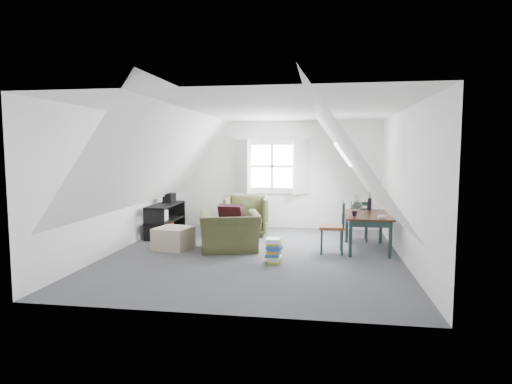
% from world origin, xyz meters
% --- Properties ---
extents(floor, '(5.50, 5.50, 0.00)m').
position_xyz_m(floor, '(0.00, 0.00, 0.00)').
color(floor, '#47474B').
rests_on(floor, ground).
extents(ceiling, '(5.50, 5.50, 0.00)m').
position_xyz_m(ceiling, '(0.00, 0.00, 2.50)').
color(ceiling, white).
rests_on(ceiling, wall_back).
extents(wall_back, '(5.00, 0.00, 5.00)m').
position_xyz_m(wall_back, '(0.00, 2.75, 1.25)').
color(wall_back, white).
rests_on(wall_back, ground).
extents(wall_front, '(5.00, 0.00, 5.00)m').
position_xyz_m(wall_front, '(0.00, -2.75, 1.25)').
color(wall_front, white).
rests_on(wall_front, ground).
extents(wall_left, '(0.00, 5.50, 5.50)m').
position_xyz_m(wall_left, '(-2.50, 0.00, 1.25)').
color(wall_left, white).
rests_on(wall_left, ground).
extents(wall_right, '(0.00, 5.50, 5.50)m').
position_xyz_m(wall_right, '(2.50, 0.00, 1.25)').
color(wall_right, white).
rests_on(wall_right, ground).
extents(slope_left, '(3.19, 5.50, 4.48)m').
position_xyz_m(slope_left, '(-1.55, 0.00, 1.78)').
color(slope_left, white).
rests_on(slope_left, wall_left).
extents(slope_right, '(3.19, 5.50, 4.48)m').
position_xyz_m(slope_right, '(1.55, 0.00, 1.78)').
color(slope_right, white).
rests_on(slope_right, wall_right).
extents(dormer_window, '(1.71, 0.35, 1.30)m').
position_xyz_m(dormer_window, '(0.00, 2.68, 1.45)').
color(dormer_window, white).
rests_on(dormer_window, wall_back).
extents(skylight, '(0.35, 0.75, 0.47)m').
position_xyz_m(skylight, '(1.55, 1.30, 1.75)').
color(skylight, white).
rests_on(skylight, slope_right).
extents(armchair_near, '(1.28, 1.18, 0.69)m').
position_xyz_m(armchair_near, '(-0.50, 0.28, 0.00)').
color(armchair_near, '#404323').
rests_on(armchair_near, floor).
extents(armchair_far, '(0.96, 0.98, 0.84)m').
position_xyz_m(armchair_far, '(-0.45, 1.80, 0.00)').
color(armchair_far, '#404323').
rests_on(armchair_far, floor).
extents(throw_pillow, '(0.48, 0.32, 0.46)m').
position_xyz_m(throw_pillow, '(-0.50, 0.43, 0.61)').
color(throw_pillow, '#340E16').
rests_on(throw_pillow, armchair_near).
extents(ottoman, '(0.71, 0.71, 0.40)m').
position_xyz_m(ottoman, '(-1.55, 0.23, 0.20)').
color(ottoman, tan).
rests_on(ottoman, floor).
extents(dining_table, '(0.80, 1.33, 0.67)m').
position_xyz_m(dining_table, '(1.98, 0.71, 0.58)').
color(dining_table, black).
rests_on(dining_table, floor).
extents(demijohn, '(0.20, 0.20, 0.28)m').
position_xyz_m(demijohn, '(1.83, 1.16, 0.78)').
color(demijohn, silver).
rests_on(demijohn, dining_table).
extents(vase_twigs, '(0.07, 0.08, 0.58)m').
position_xyz_m(vase_twigs, '(2.08, 1.26, 0.80)').
color(vase_twigs, black).
rests_on(vase_twigs, dining_table).
extents(cup, '(0.11, 0.11, 0.09)m').
position_xyz_m(cup, '(1.73, 0.41, 0.67)').
color(cup, black).
rests_on(cup, dining_table).
extents(paper_box, '(0.15, 0.12, 0.04)m').
position_xyz_m(paper_box, '(2.18, 0.26, 0.69)').
color(paper_box, white).
rests_on(paper_box, dining_table).
extents(dining_chair_far, '(0.38, 0.38, 0.82)m').
position_xyz_m(dining_chair_far, '(1.90, 1.48, 0.43)').
color(dining_chair_far, brown).
rests_on(dining_chair_far, floor).
extents(dining_chair_near, '(0.43, 0.43, 0.92)m').
position_xyz_m(dining_chair_near, '(1.38, 0.38, 0.48)').
color(dining_chair_near, brown).
rests_on(dining_chair_near, floor).
extents(media_shelf, '(0.44, 1.32, 0.68)m').
position_xyz_m(media_shelf, '(-2.15, 1.40, 0.31)').
color(media_shelf, black).
rests_on(media_shelf, floor).
extents(electronics_box, '(0.22, 0.29, 0.22)m').
position_xyz_m(electronics_box, '(-2.15, 1.70, 0.77)').
color(electronics_box, black).
rests_on(electronics_box, media_shelf).
extents(magazine_stack, '(0.29, 0.35, 0.39)m').
position_xyz_m(magazine_stack, '(0.40, -0.44, 0.20)').
color(magazine_stack, '#B29933').
rests_on(magazine_stack, floor).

